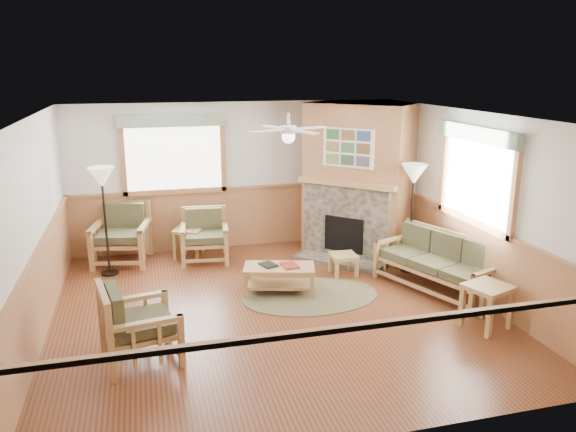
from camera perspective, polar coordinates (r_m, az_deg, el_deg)
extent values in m
cube|color=brown|center=(8.03, -1.50, -9.45)|extent=(6.00, 6.00, 0.01)
cube|color=white|center=(7.33, -1.65, 10.17)|extent=(6.00, 6.00, 0.01)
cube|color=silver|center=(10.44, -5.37, 4.08)|extent=(6.00, 0.02, 2.70)
cube|color=silver|center=(4.86, 6.69, -9.00)|extent=(6.00, 0.02, 2.70)
cube|color=silver|center=(7.50, -24.49, -1.58)|extent=(0.02, 6.00, 2.70)
cube|color=silver|center=(8.73, 17.96, 1.25)|extent=(0.02, 6.00, 2.70)
cylinder|color=brown|center=(8.44, 2.32, -8.11)|extent=(2.40, 2.40, 0.01)
cube|color=maroon|center=(8.40, 0.17, -4.96)|extent=(0.25, 0.32, 0.03)
cube|color=black|center=(8.44, -2.01, -4.89)|extent=(0.28, 0.32, 0.03)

